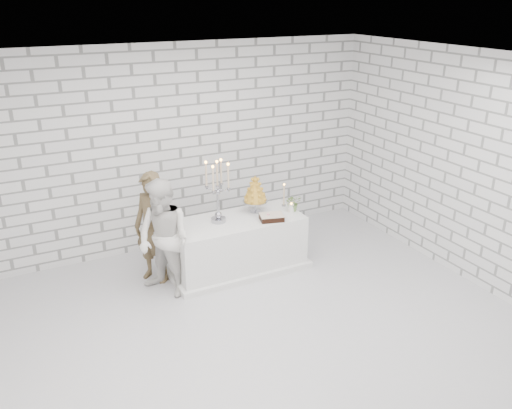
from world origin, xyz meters
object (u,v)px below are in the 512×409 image
candelabra (218,192)px  croquembouche (255,194)px  cake_table (237,244)px  groom (153,228)px  bride (164,239)px

candelabra → croquembouche: bearing=8.2°
cake_table → groom: (-1.10, 0.23, 0.38)m
cake_table → candelabra: size_ratio=2.09×
candelabra → croquembouche: 0.62m
groom → candelabra: 0.97m
bride → candelabra: bearing=75.8°
cake_table → bride: 1.17m
cake_table → groom: bearing=168.0°
cake_table → croquembouche: croquembouche is taller
cake_table → bride: size_ratio=1.17×
groom → candelabra: bearing=38.3°
cake_table → groom: size_ratio=1.19×
groom → croquembouche: (1.44, -0.11, 0.26)m
cake_table → bride: (-1.09, -0.19, 0.39)m
groom → candelabra: candelabra is taller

